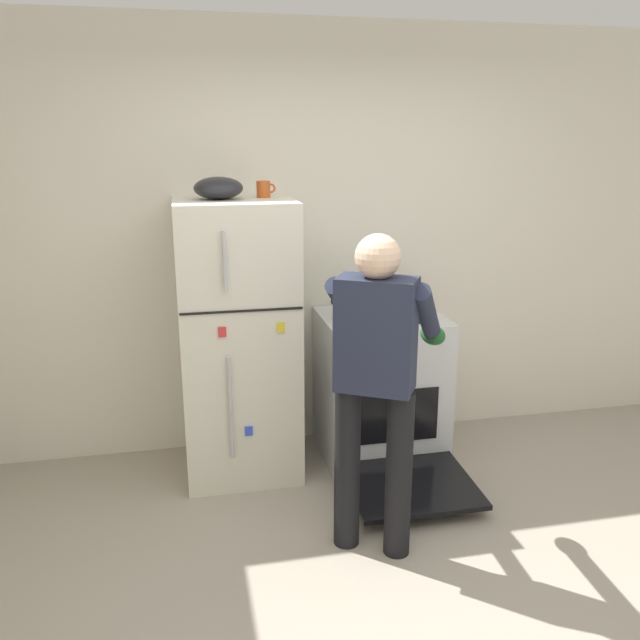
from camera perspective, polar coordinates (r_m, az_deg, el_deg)
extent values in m
plane|color=#9E9384|center=(3.09, 6.46, -25.11)|extent=(8.00, 8.00, 0.00)
cube|color=silver|center=(4.28, -1.25, 6.80)|extent=(6.00, 0.10, 2.70)
cube|color=silver|center=(3.96, -7.15, -1.70)|extent=(0.68, 0.68, 1.67)
cube|color=black|center=(3.56, -6.79, 0.78)|extent=(0.67, 0.01, 0.01)
cylinder|color=#B7B7BC|center=(3.71, -7.80, -7.62)|extent=(0.02, 0.02, 0.61)
cylinder|color=#B7B7BC|center=(3.47, -8.31, 5.15)|extent=(0.02, 0.02, 0.31)
cube|color=red|center=(3.58, -8.52, -1.05)|extent=(0.04, 0.01, 0.06)
cube|color=yellow|center=(3.61, -3.44, -0.66)|extent=(0.04, 0.01, 0.06)
cube|color=blue|center=(3.80, -6.22, -9.60)|extent=(0.04, 0.01, 0.06)
cube|color=silver|center=(4.25, 5.27, -5.70)|extent=(0.76, 0.64, 0.93)
cube|color=black|center=(4.00, 6.62, -8.34)|extent=(0.53, 0.01, 0.34)
cylinder|color=black|center=(3.92, 3.51, -0.28)|extent=(0.17, 0.17, 0.01)
cylinder|color=black|center=(4.03, 8.52, 0.02)|extent=(0.17, 0.17, 0.01)
cylinder|color=black|center=(4.19, 2.46, 0.79)|extent=(0.17, 0.17, 0.01)
cylinder|color=black|center=(4.29, 7.19, 1.04)|extent=(0.17, 0.17, 0.01)
cylinder|color=silver|center=(3.74, 3.13, -2.06)|extent=(0.04, 0.03, 0.04)
cylinder|color=silver|center=(3.79, 5.61, -1.89)|extent=(0.04, 0.03, 0.04)
cylinder|color=silver|center=(3.85, 8.17, -1.71)|extent=(0.04, 0.03, 0.04)
cylinder|color=silver|center=(3.91, 10.52, -1.54)|extent=(0.04, 0.03, 0.04)
cube|color=black|center=(3.88, 7.90, -14.08)|extent=(0.72, 0.60, 0.06)
cylinder|color=black|center=(3.33, 2.39, -12.66)|extent=(0.13, 0.13, 0.86)
cylinder|color=black|center=(3.28, 6.88, -13.25)|extent=(0.13, 0.13, 0.86)
cube|color=#23283D|center=(3.03, 4.90, -1.29)|extent=(0.41, 0.35, 0.54)
sphere|color=beige|center=(2.95, 5.07, 5.50)|extent=(0.21, 0.21, 0.21)
sphere|color=#323232|center=(2.95, 5.05, 4.80)|extent=(0.15, 0.15, 0.15)
cylinder|color=#23283D|center=(3.28, 2.42, 1.03)|extent=(0.33, 0.48, 0.40)
cylinder|color=#23283D|center=(3.20, 9.34, 0.45)|extent=(0.33, 0.48, 0.40)
ellipsoid|color=#1E5123|center=(3.53, 3.37, -0.70)|extent=(0.12, 0.18, 0.10)
ellipsoid|color=#1E5123|center=(3.46, 9.80, -1.27)|extent=(0.12, 0.18, 0.10)
cylinder|color=#236638|center=(4.00, 3.48, 1.06)|extent=(0.26, 0.26, 0.13)
cube|color=black|center=(3.95, 1.35, 1.59)|extent=(0.05, 0.03, 0.02)
cube|color=black|center=(4.03, 5.59, 1.80)|extent=(0.05, 0.03, 0.02)
cylinder|color=#B24C1E|center=(3.86, -4.96, 11.28)|extent=(0.08, 0.08, 0.10)
torus|color=#B24C1E|center=(3.87, -4.30, 11.37)|extent=(0.06, 0.01, 0.06)
cylinder|color=brown|center=(4.36, 8.45, 2.53)|extent=(0.05, 0.05, 0.19)
ellipsoid|color=black|center=(3.79, -8.84, 11.30)|extent=(0.28, 0.28, 0.12)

